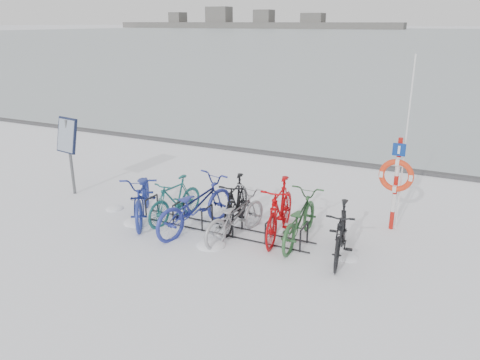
# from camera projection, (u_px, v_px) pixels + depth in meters

# --- Properties ---
(ground) EXTENTS (900.00, 900.00, 0.00)m
(ground) POSITION_uv_depth(u_px,v_px,m) (222.00, 230.00, 9.89)
(ground) COLOR white
(ground) RESTS_ON ground
(ice_sheet) EXTENTS (400.00, 298.00, 0.02)m
(ice_sheet) POSITION_uv_depth(u_px,v_px,m) (461.00, 36.00, 141.91)
(ice_sheet) COLOR #A8B6BE
(ice_sheet) RESTS_ON ground
(quay_edge) EXTENTS (400.00, 0.25, 0.10)m
(quay_edge) POSITION_uv_depth(u_px,v_px,m) (309.00, 158.00, 14.90)
(quay_edge) COLOR #3F3F42
(quay_edge) RESTS_ON ground
(bike_rack) EXTENTS (4.00, 0.48, 0.46)m
(bike_rack) POSITION_uv_depth(u_px,v_px,m) (222.00, 222.00, 9.83)
(bike_rack) COLOR black
(bike_rack) RESTS_ON ground
(info_board) EXTENTS (0.69, 0.35, 1.97)m
(info_board) POSITION_uv_depth(u_px,v_px,m) (68.00, 140.00, 11.52)
(info_board) COLOR #595B5E
(info_board) RESTS_ON ground
(lifebuoy_station) EXTENTS (0.70, 0.21, 3.61)m
(lifebuoy_station) POSITION_uv_depth(u_px,v_px,m) (397.00, 175.00, 9.52)
(lifebuoy_station) COLOR #B6150E
(lifebuoy_station) RESTS_ON ground
(shoreline) EXTENTS (180.00, 12.00, 9.50)m
(shoreline) POSITION_uv_depth(u_px,v_px,m) (245.00, 23.00, 280.84)
(shoreline) COLOR #505050
(shoreline) RESTS_ON ground
(bike_0) EXTENTS (1.77, 2.26, 1.14)m
(bike_0) POSITION_uv_depth(u_px,v_px,m) (143.00, 194.00, 10.34)
(bike_0) COLOR navy
(bike_0) RESTS_ON ground
(bike_1) EXTENTS (0.74, 1.73, 1.00)m
(bike_1) POSITION_uv_depth(u_px,v_px,m) (175.00, 198.00, 10.27)
(bike_1) COLOR #1A5A5B
(bike_1) RESTS_ON ground
(bike_2) EXTENTS (1.27, 2.32, 1.15)m
(bike_2) POSITION_uv_depth(u_px,v_px,m) (195.00, 204.00, 9.78)
(bike_2) COLOR navy
(bike_2) RESTS_ON ground
(bike_3) EXTENTS (0.85, 1.89, 1.10)m
(bike_3) POSITION_uv_depth(u_px,v_px,m) (236.00, 201.00, 10.00)
(bike_3) COLOR black
(bike_3) RESTS_ON ground
(bike_4) EXTENTS (1.03, 1.98, 0.99)m
(bike_4) POSITION_uv_depth(u_px,v_px,m) (235.00, 214.00, 9.44)
(bike_4) COLOR #96989D
(bike_4) RESTS_ON ground
(bike_5) EXTENTS (0.80, 2.06, 1.21)m
(bike_5) POSITION_uv_depth(u_px,v_px,m) (280.00, 208.00, 9.46)
(bike_5) COLOR #BB070B
(bike_5) RESTS_ON ground
(bike_6) EXTENTS (0.71, 1.95, 1.01)m
(bike_6) POSITION_uv_depth(u_px,v_px,m) (299.00, 217.00, 9.27)
(bike_6) COLOR #2C5B30
(bike_6) RESTS_ON ground
(bike_7) EXTENTS (0.75, 1.83, 1.07)m
(bike_7) POSITION_uv_depth(u_px,v_px,m) (341.00, 231.00, 8.61)
(bike_7) COLOR black
(bike_7) RESTS_ON ground
(snow_drifts) EXTENTS (5.93, 1.92, 0.21)m
(snow_drifts) POSITION_uv_depth(u_px,v_px,m) (208.00, 231.00, 9.86)
(snow_drifts) COLOR white
(snow_drifts) RESTS_ON ground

